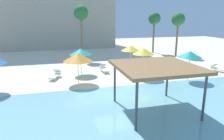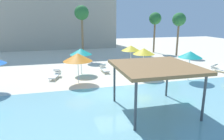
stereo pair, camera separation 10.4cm
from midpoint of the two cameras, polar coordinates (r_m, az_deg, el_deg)
ground_plane at (r=15.43m, az=0.25°, el=-6.58°), size 80.00×80.00×0.00m
lagoon_water at (r=10.91m, az=7.67°, el=-15.95°), size 44.00×13.50×0.04m
shade_pavilion at (r=12.19m, az=12.13°, el=0.55°), size 4.55×4.55×2.83m
beach_umbrella_orange_0 at (r=17.55m, az=-9.28°, el=3.50°), size 2.46×2.46×2.61m
beach_umbrella_teal_1 at (r=20.49m, az=-8.47°, el=5.05°), size 2.15×2.15×2.56m
beach_umbrella_yellow_3 at (r=19.36m, az=8.90°, el=5.13°), size 2.02×2.02×2.76m
beach_umbrella_yellow_5 at (r=22.63m, az=5.36°, el=6.03°), size 2.08×2.08×2.56m
beach_umbrella_teal_7 at (r=19.30m, az=20.94°, el=4.02°), size 2.02×2.02×2.65m
lounge_chair_0 at (r=21.54m, az=-1.99°, el=0.40°), size 0.69×1.92×0.74m
lounge_chair_2 at (r=19.91m, az=-15.17°, el=-1.27°), size 1.20×1.99×0.74m
lounge_chair_3 at (r=24.27m, az=27.58°, el=0.34°), size 1.19×1.99×0.74m
lounge_chair_4 at (r=24.80m, az=15.42°, el=1.73°), size 1.16×1.99×0.74m
palm_tree_0 at (r=31.91m, az=18.09°, el=12.87°), size 1.90×1.90×6.19m
palm_tree_1 at (r=28.32m, az=-8.25°, el=14.97°), size 1.90×1.90×7.06m
palm_tree_3 at (r=34.02m, az=11.89°, el=13.49°), size 1.90×1.90×6.31m
hotel_block_0 at (r=42.53m, az=-17.19°, el=17.33°), size 23.73×10.69×16.44m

